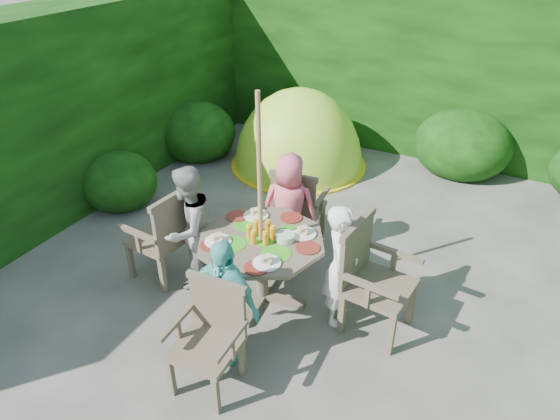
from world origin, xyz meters
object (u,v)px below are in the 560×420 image
at_px(patio_table, 262,248).
at_px(child_back, 289,208).
at_px(garden_chair_right, 371,277).
at_px(dome_tent, 298,165).
at_px(garden_chair_back, 298,206).
at_px(child_left, 189,228).
at_px(child_front, 225,301).
at_px(child_right, 341,266).
at_px(garden_chair_left, 165,234).
at_px(parasol_pole, 260,207).
at_px(garden_chair_front, 210,335).

relative_size(patio_table, child_back, 1.11).
bearing_deg(garden_chair_right, dome_tent, 42.53).
distance_m(garden_chair_back, child_left, 1.37).
bearing_deg(child_front, dome_tent, 115.13).
xyz_separation_m(child_right, child_left, (-1.59, -0.18, 0.04)).
bearing_deg(child_right, garden_chair_left, 82.89).
bearing_deg(child_back, dome_tent, -80.45).
distance_m(patio_table, child_front, 0.80).
height_order(garden_chair_back, dome_tent, dome_tent).
height_order(child_left, child_back, child_left).
distance_m(parasol_pole, garden_chair_right, 1.21).
xyz_separation_m(garden_chair_front, child_left, (-0.92, 1.00, 0.18)).
relative_size(garden_chair_right, child_front, 0.87).
distance_m(garden_chair_back, child_back, 0.32).
relative_size(garden_chair_right, child_right, 0.84).
distance_m(garden_chair_back, garden_chair_front, 2.19).
distance_m(garden_chair_right, child_left, 1.89).
bearing_deg(garden_chair_left, child_front, 66.38).
distance_m(child_right, child_back, 1.13).
distance_m(garden_chair_right, garden_chair_left, 2.18).
bearing_deg(garden_chair_back, child_right, 127.17).
xyz_separation_m(garden_chair_right, child_back, (-1.17, 0.65, 0.07)).
bearing_deg(garden_chair_right, parasol_pole, 103.80).
bearing_deg(child_left, garden_chair_left, -80.03).
relative_size(garden_chair_right, garden_chair_left, 1.04).
xyz_separation_m(patio_table, garden_chair_back, (-0.13, 1.09, -0.12)).
relative_size(patio_table, garden_chair_right, 1.33).
height_order(garden_chair_front, child_right, child_right).
relative_size(garden_chair_left, garden_chair_front, 1.11).
distance_m(patio_table, garden_chair_right, 1.09).
bearing_deg(garden_chair_left, garden_chair_front, 57.43).
bearing_deg(patio_table, child_left, -173.55).
distance_m(garden_chair_front, child_front, 0.32).
height_order(garden_chair_front, dome_tent, dome_tent).
relative_size(garden_chair_front, child_left, 0.68).
relative_size(patio_table, dome_tent, 0.58).
bearing_deg(child_right, child_front, 127.32).
bearing_deg(child_left, garden_chair_right, 96.90).
bearing_deg(child_back, child_left, 37.88).
height_order(parasol_pole, garden_chair_left, parasol_pole).
bearing_deg(child_right, garden_chair_back, 28.52).
bearing_deg(parasol_pole, child_back, 96.37).
distance_m(patio_table, child_right, 0.80).
bearing_deg(garden_chair_back, child_back, 91.25).
distance_m(garden_chair_right, child_back, 1.34).
distance_m(garden_chair_left, garden_chair_back, 1.56).
bearing_deg(garden_chair_front, garden_chair_back, 94.17).
height_order(child_right, child_back, child_back).
xyz_separation_m(patio_table, garden_chair_right, (1.07, 0.14, -0.06)).
bearing_deg(garden_chair_back, parasol_pole, 91.05).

